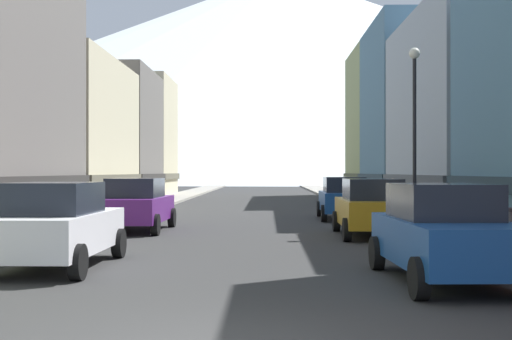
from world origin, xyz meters
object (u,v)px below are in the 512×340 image
at_px(potted_plant_1, 64,205).
at_px(streetlamp_right, 414,110).
at_px(potted_plant_0, 59,208).
at_px(car_left_0, 56,225).
at_px(car_right_2, 344,198).
at_px(car_right_1, 371,207).
at_px(trash_bin_right, 507,228).
at_px(pedestrian_1, 132,194).
at_px(car_left_1, 137,204).
at_px(car_right_0, 445,232).
at_px(pedestrian_2, 393,197).

bearing_deg(potted_plant_1, streetlamp_right, -14.58).
bearing_deg(potted_plant_0, car_left_0, -73.25).
bearing_deg(car_right_2, car_right_1, -90.00).
xyz_separation_m(trash_bin_right, potted_plant_1, (-13.35, 8.80, 0.10)).
height_order(car_right_2, pedestrian_1, car_right_2).
xyz_separation_m(car_left_1, streetlamp_right, (9.15, -0.74, 3.09)).
height_order(car_left_0, car_right_0, same).
bearing_deg(car_right_2, trash_bin_right, -78.12).
bearing_deg(potted_plant_1, trash_bin_right, -33.39).
bearing_deg(car_left_0, pedestrian_1, 96.92).
xyz_separation_m(potted_plant_0, streetlamp_right, (12.35, -2.63, 3.30)).
xyz_separation_m(car_left_1, potted_plant_1, (-3.20, 2.48, -0.15)).
bearing_deg(car_right_1, potted_plant_0, 161.44).
bearing_deg(car_right_2, pedestrian_2, 40.69).
xyz_separation_m(trash_bin_right, streetlamp_right, (-1.00, 5.59, 3.34)).
height_order(potted_plant_1, pedestrian_1, pedestrian_1).
xyz_separation_m(car_right_0, potted_plant_1, (-10.80, 12.88, -0.15)).
relative_size(car_left_1, car_right_1, 1.00).
height_order(car_right_1, pedestrian_1, car_right_1).
height_order(car_left_1, pedestrian_2, car_left_1).
bearing_deg(car_left_1, trash_bin_right, -31.92).
relative_size(car_left_0, car_left_1, 1.00).
relative_size(car_right_2, trash_bin_right, 4.53).
bearing_deg(trash_bin_right, car_right_2, 101.88).
xyz_separation_m(car_right_0, car_right_1, (0.00, 8.67, 0.00)).
height_order(trash_bin_right, streetlamp_right, streetlamp_right).
bearing_deg(potted_plant_1, car_right_1, -21.30).
height_order(car_right_0, potted_plant_0, car_right_0).
xyz_separation_m(potted_plant_0, potted_plant_1, (-0.00, 0.59, 0.06)).
bearing_deg(car_left_0, car_left_1, 90.00).
distance_m(car_right_2, potted_plant_0, 11.49).
bearing_deg(car_left_0, car_right_1, 42.66).
height_order(pedestrian_1, streetlamp_right, streetlamp_right).
xyz_separation_m(car_right_2, trash_bin_right, (2.55, -12.13, -0.26)).
height_order(car_right_2, trash_bin_right, car_right_2).
distance_m(trash_bin_right, pedestrian_2, 14.24).
relative_size(car_left_0, car_right_1, 1.00).
distance_m(car_left_1, pedestrian_2, 12.79).
height_order(car_left_0, pedestrian_1, car_left_0).
height_order(trash_bin_right, pedestrian_1, pedestrian_1).
xyz_separation_m(car_right_1, car_right_2, (-0.00, 7.54, 0.00)).
xyz_separation_m(trash_bin_right, potted_plant_0, (-13.35, 8.21, 0.05)).
bearing_deg(car_left_1, pedestrian_2, 38.21).
distance_m(car_right_1, potted_plant_0, 11.39).
height_order(car_left_0, trash_bin_right, car_left_0).
height_order(car_left_0, pedestrian_2, car_left_0).
relative_size(car_left_1, pedestrian_2, 2.85).
height_order(car_left_1, car_right_2, same).
distance_m(car_left_0, pedestrian_1, 20.33).
distance_m(trash_bin_right, streetlamp_right, 6.59).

